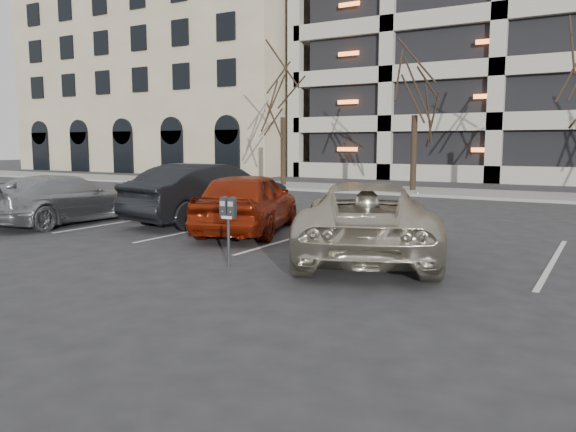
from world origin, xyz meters
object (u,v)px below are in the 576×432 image
at_px(car_red, 248,202).
at_px(car_silver, 64,199).
at_px(tree_a, 283,74).
at_px(suv_silver, 367,219).
at_px(tree_b, 416,67).
at_px(parking_meter, 228,214).
at_px(car_dark, 209,193).

xyz_separation_m(car_red, car_silver, (-5.42, -1.26, -0.09)).
xyz_separation_m(tree_a, suv_silver, (10.94, -15.05, -5.04)).
relative_size(tree_a, car_silver, 1.69).
xyz_separation_m(tree_b, parking_meter, (2.08, -17.10, -4.71)).
distance_m(tree_a, parking_meter, 19.96).
distance_m(tree_b, parking_meter, 17.86).
bearing_deg(tree_b, tree_a, 180.00).
bearing_deg(car_red, parking_meter, 100.60).
height_order(tree_a, car_dark, tree_a).
relative_size(suv_silver, car_silver, 1.25).
distance_m(tree_a, suv_silver, 19.27).
relative_size(suv_silver, car_red, 1.29).
xyz_separation_m(suv_silver, car_dark, (-5.82, 2.39, 0.09)).
distance_m(tree_a, car_red, 16.26).
distance_m(suv_silver, car_dark, 6.29).
distance_m(tree_b, car_dark, 13.68).
height_order(suv_silver, car_silver, suv_silver).
bearing_deg(tree_a, parking_meter, -62.05).
height_order(tree_b, car_dark, tree_b).
bearing_deg(car_dark, tree_b, -89.31).
bearing_deg(car_silver, tree_a, -86.21).
relative_size(tree_b, parking_meter, 6.28).
distance_m(car_red, car_dark, 2.31).
bearing_deg(parking_meter, car_red, 115.59).
distance_m(parking_meter, car_dark, 5.95).
height_order(tree_a, tree_b, tree_a).
height_order(tree_a, car_silver, tree_a).
height_order(tree_b, car_red, tree_b).
bearing_deg(tree_b, car_red, -89.26).
bearing_deg(parking_meter, suv_silver, 44.26).
bearing_deg(car_dark, suv_silver, 166.81).
xyz_separation_m(car_dark, car_silver, (-3.36, -2.30, -0.15)).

